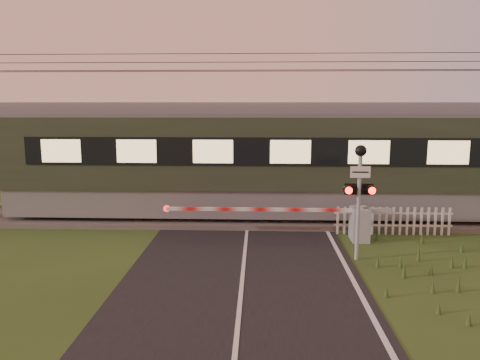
{
  "coord_description": "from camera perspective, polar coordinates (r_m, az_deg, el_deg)",
  "views": [
    {
      "loc": [
        0.4,
        -10.72,
        4.37
      ],
      "look_at": [
        -0.17,
        3.2,
        2.05
      ],
      "focal_mm": 35.0,
      "sensor_mm": 36.0,
      "label": 1
    }
  ],
  "objects": [
    {
      "name": "boom_gate",
      "position": [
        15.37,
        12.96,
        -4.99
      ],
      "size": [
        7.27,
        0.82,
        1.09
      ],
      "color": "gray",
      "rests_on": "ground"
    },
    {
      "name": "track_bed",
      "position": [
        17.76,
        0.99,
        -4.59
      ],
      "size": [
        140.0,
        3.4,
        0.39
      ],
      "color": "#47423D",
      "rests_on": "ground"
    },
    {
      "name": "crossing_signal",
      "position": [
        13.22,
        14.36,
        -0.2
      ],
      "size": [
        0.82,
        0.35,
        3.23
      ],
      "color": "gray",
      "rests_on": "ground"
    },
    {
      "name": "road",
      "position": [
        11.36,
        0.25,
        -13.12
      ],
      "size": [
        6.0,
        140.0,
        0.03
      ],
      "color": "black",
      "rests_on": "ground"
    },
    {
      "name": "picket_fence",
      "position": [
        16.44,
        18.17,
        -4.75
      ],
      "size": [
        3.91,
        0.08,
        0.94
      ],
      "color": "silver",
      "rests_on": "ground"
    },
    {
      "name": "overhead_wires",
      "position": [
        17.28,
        1.05,
        13.93
      ],
      "size": [
        120.0,
        0.62,
        0.62
      ],
      "color": "black",
      "rests_on": "ground"
    },
    {
      "name": "ground",
      "position": [
        11.58,
        0.21,
        -12.73
      ],
      "size": [
        160.0,
        160.0,
        0.0
      ],
      "primitive_type": "plane",
      "color": "#2A431A",
      "rests_on": "ground"
    }
  ]
}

